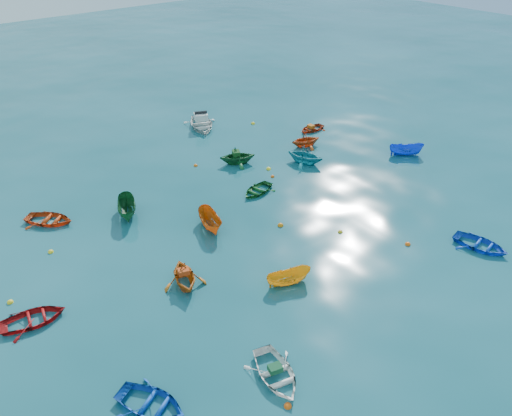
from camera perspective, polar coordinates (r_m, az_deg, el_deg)
ground at (r=30.86m, az=5.96°, el=-4.39°), size 160.00×160.00×0.00m
dinghy_blue_sw at (r=22.94m, az=-11.85°, el=-21.38°), size 3.46×3.86×0.66m
dinghy_white_near at (r=23.48m, az=2.29°, el=-18.76°), size 3.07×3.70×0.66m
dinghy_blue_se at (r=33.53m, az=24.19°, el=-4.15°), size 2.82×3.56×0.67m
dinghy_orange_w at (r=28.18m, az=-8.12°, el=-8.65°), size 3.20×3.43×1.46m
sampan_yellow_mid at (r=28.02m, az=3.71°, el=-8.60°), size 2.76×1.84×1.00m
dinghy_green_e at (r=36.29m, az=0.15°, el=1.80°), size 3.14×2.55×0.57m
dinghy_cyan_se at (r=40.68m, az=5.57°, el=5.15°), size 3.51×3.75×1.59m
dinghy_red_nw at (r=28.10m, az=-24.00°, el=-11.81°), size 3.54×2.85×0.65m
sampan_orange_n at (r=32.53m, az=-5.18°, el=-2.24°), size 2.02×3.26×1.18m
dinghy_green_n at (r=40.45m, az=-2.12°, el=5.12°), size 3.64×3.47×1.49m
dinghy_red_ne at (r=46.89m, az=6.35°, el=8.82°), size 2.64×1.89×0.55m
sampan_blue_far at (r=43.67m, az=16.69°, el=5.85°), size 2.87×2.65×1.10m
dinghy_red_far at (r=35.63m, az=-22.50°, el=-1.51°), size 3.82×3.93×0.67m
dinghy_orange_far at (r=43.63m, az=5.66°, el=7.05°), size 3.16×2.92×1.38m
sampan_green_far at (r=34.76m, az=-14.38°, el=-0.77°), size 2.46×3.42×1.24m
motorboat_white at (r=47.51m, az=-6.24°, el=9.15°), size 4.62×5.22×1.50m
tarp_green_a at (r=23.18m, az=2.20°, el=-17.84°), size 0.70×0.60×0.29m
tarp_orange_a at (r=27.66m, az=-8.28°, el=-7.19°), size 0.73×0.64×0.29m
tarp_green_b at (r=40.03m, az=-2.29°, el=6.29°), size 0.84×0.92×0.36m
tarp_orange_b at (r=46.66m, az=6.29°, el=9.26°), size 0.45×0.59×0.28m
buoy_or_a at (r=22.58m, az=3.65°, el=-21.69°), size 0.34×0.34×0.34m
buoy_ye_a at (r=32.41m, az=9.61°, el=-2.75°), size 0.31×0.31×0.31m
buoy_or_b at (r=32.24m, az=16.94°, el=-4.03°), size 0.36×0.36×0.36m
buoy_ye_b at (r=29.79m, az=-26.26°, el=-9.67°), size 0.33×0.33×0.33m
buoy_or_c at (r=32.62m, az=2.82°, el=-2.03°), size 0.39×0.39×0.39m
buoy_ye_c at (r=39.50m, az=1.45°, el=4.44°), size 0.37×0.37×0.37m
buoy_or_d at (r=38.39m, az=1.90°, el=3.57°), size 0.30×0.30×0.30m
buoy_ye_d at (r=32.67m, az=-22.40°, el=-4.70°), size 0.33×0.33×0.33m
buoy_or_e at (r=40.31m, az=-6.91°, el=4.80°), size 0.33×0.33×0.33m
buoy_ye_e at (r=48.03m, az=-0.34°, el=9.59°), size 0.38×0.38×0.38m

